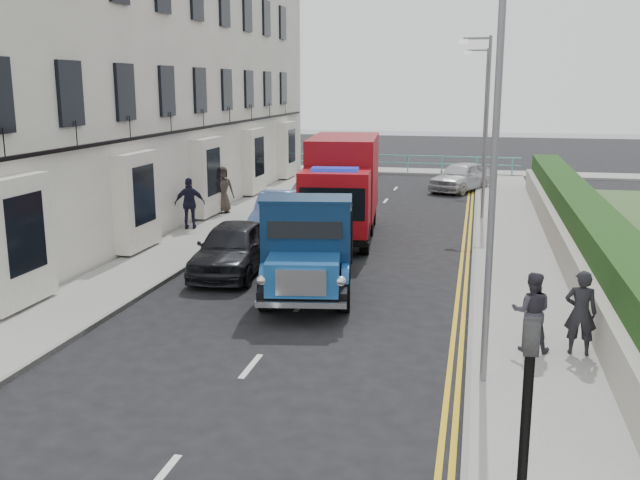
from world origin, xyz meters
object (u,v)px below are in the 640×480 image
at_px(lamp_near, 487,161).
at_px(pedestrian_east_near, 581,313).
at_px(lamp_mid, 484,117).
at_px(lamp_far, 483,109).
at_px(bedford_lorry, 307,254).
at_px(red_lorry, 342,185).
at_px(parked_car_front, 233,248).

relative_size(lamp_near, pedestrian_east_near, 4.18).
distance_m(lamp_mid, lamp_far, 10.00).
xyz_separation_m(lamp_mid, bedford_lorry, (-4.12, -11.62, -2.82)).
xyz_separation_m(lamp_far, bedford_lorry, (-4.12, -21.62, -2.82)).
relative_size(red_lorry, pedestrian_east_near, 4.03).
distance_m(parked_car_front, pedestrian_east_near, 9.90).
bearing_deg(lamp_near, parked_car_front, 136.52).
bearing_deg(lamp_near, lamp_mid, 90.00).
bearing_deg(lamp_near, lamp_far, 90.00).
relative_size(lamp_far, pedestrian_east_near, 4.18).
bearing_deg(bedford_lorry, parked_car_front, 132.69).
distance_m(lamp_near, lamp_mid, 16.00).
xyz_separation_m(parked_car_front, pedestrian_east_near, (8.70, -4.72, 0.22)).
bearing_deg(lamp_near, pedestrian_east_near, 41.62).
bearing_deg(bedford_lorry, lamp_near, -56.41).
height_order(lamp_mid, parked_car_front, lamp_mid).
bearing_deg(red_lorry, pedestrian_east_near, -62.96).
bearing_deg(pedestrian_east_near, bedford_lorry, -19.76).
xyz_separation_m(lamp_far, pedestrian_east_near, (1.92, -24.29, -3.04)).
bearing_deg(lamp_far, red_lorry, -108.54).
xyz_separation_m(lamp_near, lamp_mid, (0.00, 16.00, 0.00)).
xyz_separation_m(lamp_near, bedford_lorry, (-4.12, 4.38, -2.82)).
bearing_deg(parked_car_front, red_lorry, 65.37).
relative_size(bedford_lorry, parked_car_front, 1.31).
bearing_deg(pedestrian_east_near, red_lorry, -53.16).
xyz_separation_m(lamp_far, parked_car_front, (-6.78, -19.57, -3.26)).
height_order(lamp_near, lamp_mid, same).
bearing_deg(lamp_far, bedford_lorry, -100.79).
relative_size(parked_car_front, pedestrian_east_near, 2.57).
distance_m(bedford_lorry, pedestrian_east_near, 6.61).
xyz_separation_m(bedford_lorry, red_lorry, (-0.58, 7.62, 0.65)).
height_order(lamp_near, lamp_far, same).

